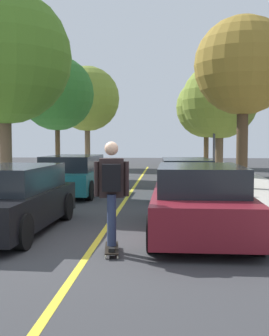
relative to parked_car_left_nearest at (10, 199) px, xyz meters
The scene contains 16 objects.
ground 2.45m from the parked_car_left_nearest, 33.62° to the right, with size 80.00×80.00×0.00m, color #353538.
center_line 3.40m from the parked_car_left_nearest, 53.94° to the left, with size 0.12×39.20×0.01m, color gold.
parked_car_left_nearest is the anchor object (origin of this frame).
parked_car_left_near 6.30m from the parked_car_left_nearest, 90.02° to the left, with size 2.05×4.60×1.37m.
parked_car_right_nearest 3.93m from the parked_car_left_nearest, ahead, with size 2.00×4.35×1.39m.
parked_car_right_near 7.34m from the parked_car_left_nearest, 57.66° to the left, with size 1.97×4.65×1.27m.
street_tree_left_nearest 7.08m from the parked_car_left_nearest, 111.19° to the left, with size 4.46×4.46×6.76m.
street_tree_left_near 13.14m from the parked_car_left_nearest, 99.64° to the left, with size 3.64×3.64×5.88m.
street_tree_left_far 21.22m from the parked_car_left_nearest, 95.84° to the left, with size 4.40×4.40×6.79m.
street_tree_right_nearest 10.39m from the parked_car_left_nearest, 51.09° to the left, with size 3.58×3.58×6.27m.
street_tree_right_near 15.94m from the parked_car_left_nearest, 67.20° to the left, with size 3.99×3.99×5.84m.
street_tree_right_far 22.90m from the parked_car_left_nearest, 74.51° to the left, with size 4.20×4.20×6.15m.
fire_hydrant 7.52m from the parked_car_left_nearest, 43.82° to the left, with size 0.20×0.20×0.70m.
streetlamp 14.85m from the parked_car_left_nearest, 67.24° to the left, with size 0.36×0.24×4.81m.
skateboard 2.92m from the parked_car_left_nearest, 34.88° to the right, with size 0.32×0.86×0.10m.
skateboarder 2.91m from the parked_car_left_nearest, 35.37° to the right, with size 0.59×0.71×1.77m.
Camera 1 is at (1.28, -7.48, 1.89)m, focal length 46.52 mm.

